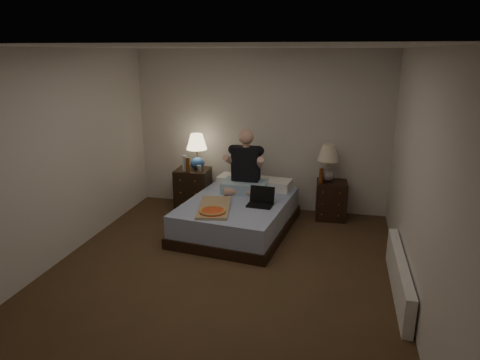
% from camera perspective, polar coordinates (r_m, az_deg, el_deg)
% --- Properties ---
extents(floor, '(4.00, 4.50, 0.00)m').
position_cam_1_polar(floor, '(5.09, -2.39, -12.12)').
color(floor, brown).
rests_on(floor, ground).
extents(ceiling, '(4.00, 4.50, 0.00)m').
position_cam_1_polar(ceiling, '(4.45, -2.80, 17.33)').
color(ceiling, white).
rests_on(ceiling, ground).
extents(wall_back, '(4.00, 0.00, 2.50)m').
position_cam_1_polar(wall_back, '(6.75, 2.66, 6.50)').
color(wall_back, silver).
rests_on(wall_back, ground).
extents(wall_front, '(4.00, 0.00, 2.50)m').
position_cam_1_polar(wall_front, '(2.66, -16.13, -10.96)').
color(wall_front, silver).
rests_on(wall_front, ground).
extents(wall_left, '(0.00, 4.50, 2.50)m').
position_cam_1_polar(wall_left, '(5.49, -23.11, 2.74)').
color(wall_left, silver).
rests_on(wall_left, ground).
extents(wall_right, '(0.00, 4.50, 2.50)m').
position_cam_1_polar(wall_right, '(4.51, 22.66, -0.06)').
color(wall_right, silver).
rests_on(wall_right, ground).
extents(bed, '(1.55, 1.93, 0.45)m').
position_cam_1_polar(bed, '(6.08, -0.33, -4.75)').
color(bed, '#5C76B9').
rests_on(bed, floor).
extents(nightstand_left, '(0.54, 0.49, 0.67)m').
position_cam_1_polar(nightstand_left, '(6.88, -6.26, -1.26)').
color(nightstand_left, black).
rests_on(nightstand_left, floor).
extents(nightstand_right, '(0.48, 0.44, 0.58)m').
position_cam_1_polar(nightstand_right, '(6.63, 12.05, -2.64)').
color(nightstand_right, black).
rests_on(nightstand_right, floor).
extents(lamp_left, '(0.39, 0.39, 0.56)m').
position_cam_1_polar(lamp_left, '(6.73, -5.76, 3.79)').
color(lamp_left, '#295298').
rests_on(lamp_left, nightstand_left).
extents(lamp_right, '(0.35, 0.35, 0.56)m').
position_cam_1_polar(lamp_right, '(6.48, 11.66, 2.21)').
color(lamp_right, gray).
rests_on(lamp_right, nightstand_right).
extents(water_bottle, '(0.07, 0.07, 0.25)m').
position_cam_1_polar(water_bottle, '(6.65, -7.39, 2.21)').
color(water_bottle, silver).
rests_on(water_bottle, nightstand_left).
extents(soda_can, '(0.07, 0.07, 0.10)m').
position_cam_1_polar(soda_can, '(6.62, -5.45, 1.53)').
color(soda_can, '#BAB9B5').
rests_on(soda_can, nightstand_left).
extents(beer_bottle_left, '(0.06, 0.06, 0.23)m').
position_cam_1_polar(beer_bottle_left, '(6.59, -6.98, 1.98)').
color(beer_bottle_left, '#61350D').
rests_on(beer_bottle_left, nightstand_left).
extents(beer_bottle_right, '(0.06, 0.06, 0.23)m').
position_cam_1_polar(beer_bottle_right, '(6.39, 10.76, 0.53)').
color(beer_bottle_right, '#5E2C0D').
rests_on(beer_bottle_right, nightstand_right).
extents(person, '(0.66, 0.53, 0.93)m').
position_cam_1_polar(person, '(6.26, 0.70, 2.51)').
color(person, black).
rests_on(person, bed).
extents(laptop, '(0.36, 0.30, 0.24)m').
position_cam_1_polar(laptop, '(5.77, 2.70, -2.34)').
color(laptop, black).
rests_on(laptop, bed).
extents(pizza_box, '(0.53, 0.82, 0.08)m').
position_cam_1_polar(pizza_box, '(5.50, -3.68, -4.25)').
color(pizza_box, tan).
rests_on(pizza_box, bed).
extents(radiator, '(0.10, 1.60, 0.40)m').
position_cam_1_polar(radiator, '(4.88, 20.45, -11.92)').
color(radiator, white).
rests_on(radiator, floor).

